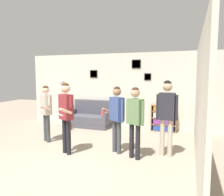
# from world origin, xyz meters

# --- Properties ---
(ground_plane) EXTENTS (20.00, 20.00, 0.00)m
(ground_plane) POSITION_xyz_m (0.00, 0.00, 0.00)
(ground_plane) COLOR gray
(wall_back) EXTENTS (7.57, 0.08, 2.70)m
(wall_back) POSITION_xyz_m (0.00, 4.25, 1.35)
(wall_back) COLOR silver
(wall_back) RESTS_ON ground_plane
(wall_right) EXTENTS (0.06, 6.62, 2.70)m
(wall_right) POSITION_xyz_m (2.61, 2.11, 1.35)
(wall_right) COLOR silver
(wall_right) RESTS_ON ground_plane
(couch) EXTENTS (1.59, 0.80, 0.96)m
(couch) POSITION_xyz_m (-1.07, 3.84, 0.31)
(couch) COLOR #4C4C56
(couch) RESTS_ON ground_plane
(bookshelf) EXTENTS (0.84, 0.30, 0.90)m
(bookshelf) POSITION_xyz_m (1.61, 4.03, 0.45)
(bookshelf) COLOR olive
(bookshelf) RESTS_ON ground_plane
(floor_lamp) EXTENTS (0.28, 0.28, 1.77)m
(floor_lamp) POSITION_xyz_m (-2.12, 3.64, 1.27)
(floor_lamp) COLOR #ADA89E
(floor_lamp) RESTS_ON ground_plane
(person_player_foreground_left) EXTENTS (0.45, 0.58, 1.62)m
(person_player_foreground_left) POSITION_xyz_m (-1.43, 1.72, 0.99)
(person_player_foreground_left) COLOR #3D4247
(person_player_foreground_left) RESTS_ON ground_plane
(person_player_foreground_center) EXTENTS (0.45, 0.59, 1.74)m
(person_player_foreground_center) POSITION_xyz_m (-0.38, 1.08, 1.07)
(person_player_foreground_center) COLOR black
(person_player_foreground_center) RESTS_ON ground_plane
(person_watcher_holding_cup) EXTENTS (0.58, 0.37, 1.65)m
(person_watcher_holding_cup) POSITION_xyz_m (0.75, 1.55, 1.01)
(person_watcher_holding_cup) COLOR #3D4247
(person_watcher_holding_cup) RESTS_ON ground_plane
(person_spectator_near_bookshelf) EXTENTS (0.46, 0.33, 1.65)m
(person_spectator_near_bookshelf) POSITION_xyz_m (1.26, 1.33, 1.01)
(person_spectator_near_bookshelf) COLOR black
(person_spectator_near_bookshelf) RESTS_ON ground_plane
(person_spectator_far_right) EXTENTS (0.50, 0.23, 1.80)m
(person_spectator_far_right) POSITION_xyz_m (1.93, 1.72, 1.12)
(person_spectator_far_right) COLOR #B7AD99
(person_spectator_far_right) RESTS_ON ground_plane
(bottle_on_floor) EXTENTS (0.08, 0.08, 0.26)m
(bottle_on_floor) POSITION_xyz_m (-1.47, 3.14, 0.10)
(bottle_on_floor) COLOR brown
(bottle_on_floor) RESTS_ON ground_plane
(drinking_cup) EXTENTS (0.08, 0.08, 0.09)m
(drinking_cup) POSITION_xyz_m (1.73, 4.03, 0.95)
(drinking_cup) COLOR white
(drinking_cup) RESTS_ON bookshelf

